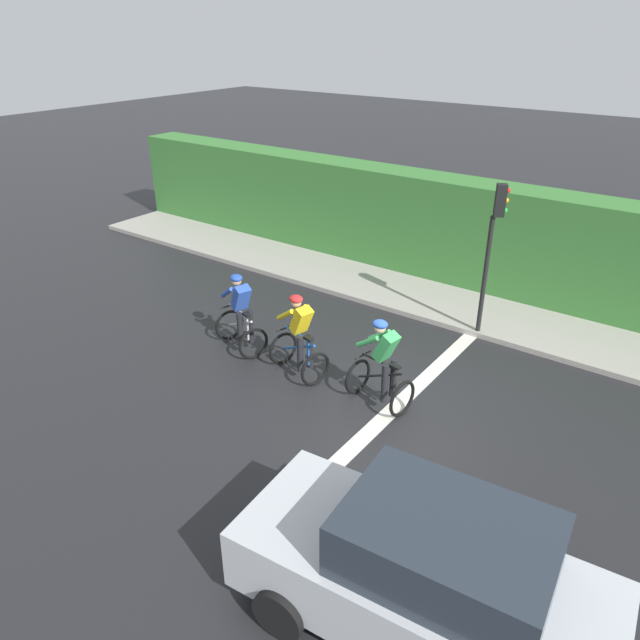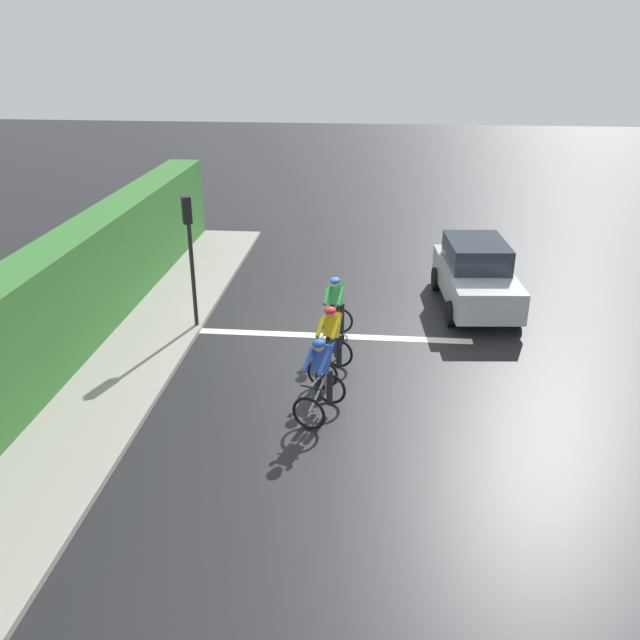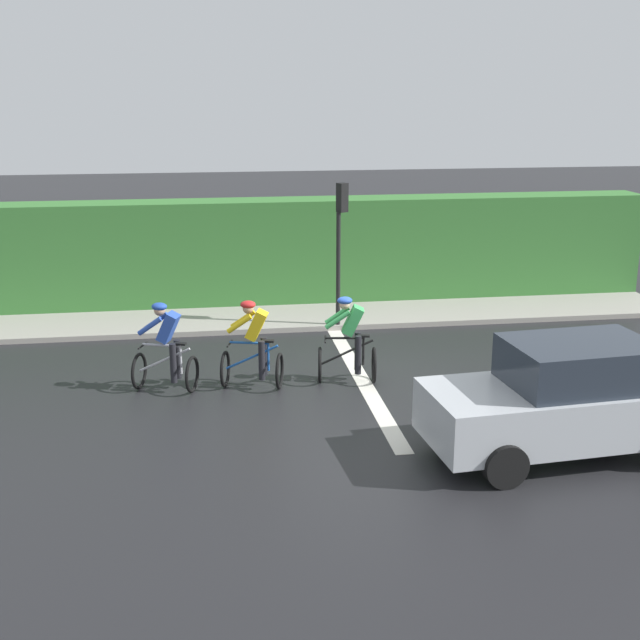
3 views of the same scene
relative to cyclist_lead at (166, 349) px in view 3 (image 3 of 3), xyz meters
name	(u,v)px [view 3 (image 3 of 3)]	position (x,y,z in m)	size (l,w,h in m)	color
ground_plane	(356,378)	(0.16, -3.54, -0.80)	(80.00, 80.00, 0.00)	black
sidewalk_kerb	(239,316)	(4.75, -1.54, -0.74)	(2.80, 21.14, 0.12)	#9E998E
stone_wall_low	(237,296)	(5.65, -1.54, -0.47)	(0.44, 21.14, 0.66)	gray
hedge_wall	(235,254)	(5.95, -1.54, 0.54)	(1.10, 21.14, 2.68)	#387533
road_marking_stop_line	(361,377)	(0.16, -3.64, -0.79)	(7.00, 0.30, 0.01)	silver
cyclist_lead	(166,349)	(0.00, 0.00, 0.00)	(0.99, 1.24, 1.66)	black
cyclist_second	(254,346)	(-0.08, -1.58, 0.00)	(0.93, 1.22, 1.66)	black
cyclist_mid	(349,342)	(-0.04, -3.37, 0.00)	(0.84, 1.17, 1.66)	black
car_silver	(565,399)	(-3.62, -6.02, 0.08)	(2.15, 4.23, 1.76)	#B7BCC1
traffic_light_near_crossing	(341,233)	(3.50, -3.80, 1.43)	(0.27, 0.29, 3.34)	black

